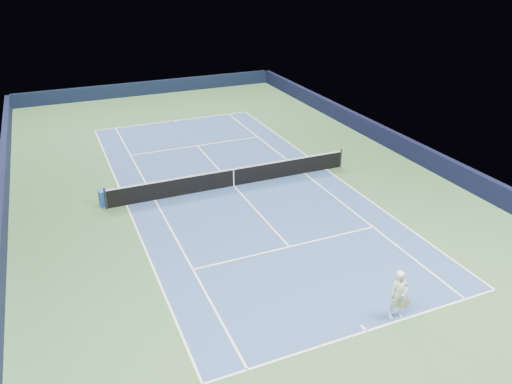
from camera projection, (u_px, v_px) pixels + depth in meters
name	position (u px, v px, depth m)	size (l,w,h in m)	color
ground	(234.00, 186.00, 25.76)	(40.00, 40.00, 0.00)	#355C32
wall_far	(149.00, 88.00, 41.90)	(22.00, 0.35, 1.10)	black
wall_right	(405.00, 147.00, 29.36)	(0.35, 40.00, 1.10)	black
wall_left	(1.00, 216.00, 21.68)	(0.35, 40.00, 1.10)	#111533
court_surface	(234.00, 186.00, 25.76)	(10.97, 23.77, 0.01)	navy
baseline_far	(174.00, 121.00, 35.58)	(10.97, 0.08, 0.00)	white
baseline_near	(366.00, 331.00, 15.93)	(10.97, 0.08, 0.00)	white
sideline_doubles_right	(326.00, 169.00, 27.70)	(0.08, 23.77, 0.00)	white
sideline_doubles_left	(127.00, 205.00, 23.81)	(0.08, 23.77, 0.00)	white
sideline_singles_right	(304.00, 173.00, 27.22)	(0.08, 23.77, 0.00)	white
sideline_singles_left	(155.00, 200.00, 24.30)	(0.08, 23.77, 0.00)	white
service_line_far	(197.00, 146.00, 31.05)	(8.23, 0.08, 0.00)	white
service_line_near	(289.00, 247.00, 20.47)	(8.23, 0.08, 0.00)	white
center_service_line	(234.00, 186.00, 25.76)	(0.08, 12.80, 0.00)	white
center_mark_far	(175.00, 121.00, 35.46)	(0.08, 0.30, 0.00)	white
center_mark_near	(364.00, 328.00, 16.06)	(0.08, 0.30, 0.00)	white
tennis_net	(234.00, 177.00, 25.54)	(12.90, 0.10, 1.07)	black
sponsor_cube	(105.00, 198.00, 23.64)	(0.57, 0.48, 0.80)	#1E46B6
tennis_player	(399.00, 295.00, 16.19)	(0.83, 1.29, 2.16)	silver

